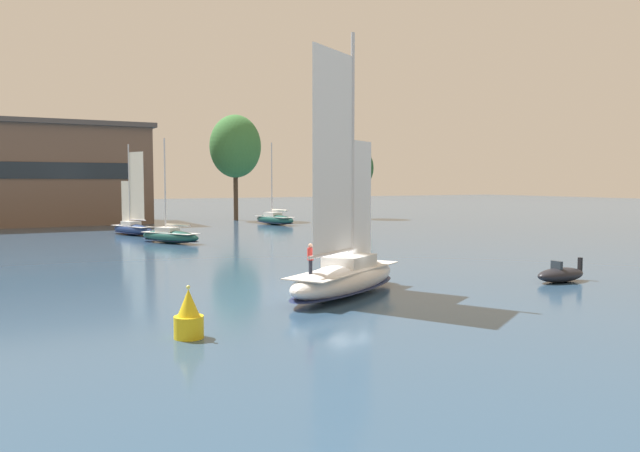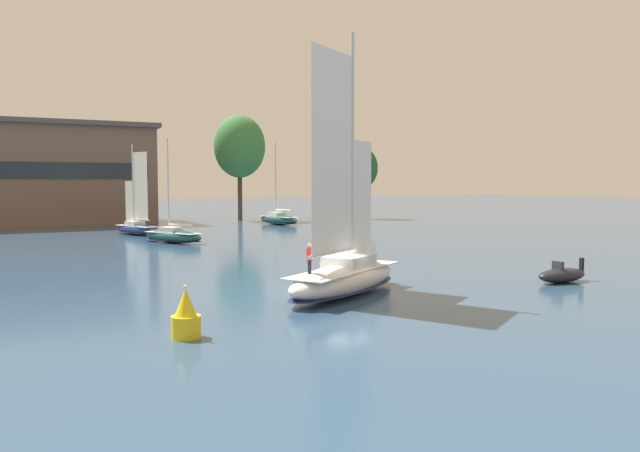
{
  "view_description": "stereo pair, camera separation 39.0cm",
  "coord_description": "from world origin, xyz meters",
  "px_view_note": "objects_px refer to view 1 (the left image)",
  "views": [
    {
      "loc": [
        -17.98,
        -30.2,
        6.45
      ],
      "look_at": [
        0.0,
        3.0,
        3.75
      ],
      "focal_mm": 35.0,
      "sensor_mm": 36.0,
      "label": 1
    },
    {
      "loc": [
        -17.63,
        -30.38,
        6.45
      ],
      "look_at": [
        0.0,
        3.0,
        3.75
      ],
      "focal_mm": 35.0,
      "sensor_mm": 36.0,
      "label": 2
    }
  ],
  "objects_px": {
    "tree_shore_center": "(356,168)",
    "channel_buoy": "(189,317)",
    "sailboat_moored_far_slip": "(133,228)",
    "tree_shore_left": "(235,147)",
    "sailboat_main": "(345,275)",
    "sailboat_moored_near_marina": "(275,219)",
    "motor_tender": "(561,275)",
    "sailboat_moored_mid_channel": "(170,236)"
  },
  "relations": [
    {
      "from": "sailboat_main",
      "to": "channel_buoy",
      "type": "bearing_deg",
      "value": -153.32
    },
    {
      "from": "tree_shore_left",
      "to": "motor_tender",
      "type": "bearing_deg",
      "value": -93.58
    },
    {
      "from": "tree_shore_center",
      "to": "sailboat_moored_far_slip",
      "type": "relative_size",
      "value": 1.14
    },
    {
      "from": "tree_shore_center",
      "to": "channel_buoy",
      "type": "distance_m",
      "value": 84.37
    },
    {
      "from": "sailboat_main",
      "to": "sailboat_moored_near_marina",
      "type": "distance_m",
      "value": 58.35
    },
    {
      "from": "sailboat_moored_near_marina",
      "to": "sailboat_moored_mid_channel",
      "type": "relative_size",
      "value": 1.12
    },
    {
      "from": "sailboat_moored_near_marina",
      "to": "tree_shore_left",
      "type": "bearing_deg",
      "value": 96.37
    },
    {
      "from": "tree_shore_left",
      "to": "tree_shore_center",
      "type": "xyz_separation_m",
      "value": [
        20.3,
        -4.96,
        -3.42
      ]
    },
    {
      "from": "motor_tender",
      "to": "channel_buoy",
      "type": "xyz_separation_m",
      "value": [
        -25.21,
        -2.69,
        0.4
      ]
    },
    {
      "from": "sailboat_main",
      "to": "sailboat_moored_near_marina",
      "type": "relative_size",
      "value": 1.21
    },
    {
      "from": "sailboat_moored_mid_channel",
      "to": "channel_buoy",
      "type": "bearing_deg",
      "value": -103.87
    },
    {
      "from": "sailboat_moored_near_marina",
      "to": "motor_tender",
      "type": "xyz_separation_m",
      "value": [
        -5.76,
        -57.4,
        -0.35
      ]
    },
    {
      "from": "sailboat_main",
      "to": "channel_buoy",
      "type": "height_order",
      "value": "sailboat_main"
    },
    {
      "from": "sailboat_moored_near_marina",
      "to": "channel_buoy",
      "type": "height_order",
      "value": "sailboat_moored_near_marina"
    },
    {
      "from": "motor_tender",
      "to": "channel_buoy",
      "type": "relative_size",
      "value": 1.75
    },
    {
      "from": "sailboat_moored_far_slip",
      "to": "motor_tender",
      "type": "xyz_separation_m",
      "value": [
        16.71,
        -49.12,
        -0.42
      ]
    },
    {
      "from": "sailboat_moored_near_marina",
      "to": "motor_tender",
      "type": "relative_size",
      "value": 3.18
    },
    {
      "from": "tree_shore_left",
      "to": "sailboat_moored_near_marina",
      "type": "xyz_separation_m",
      "value": [
        1.39,
        -12.46,
        -11.34
      ]
    },
    {
      "from": "tree_shore_left",
      "to": "tree_shore_center",
      "type": "relative_size",
      "value": 1.39
    },
    {
      "from": "sailboat_moored_far_slip",
      "to": "motor_tender",
      "type": "bearing_deg",
      "value": -71.22
    },
    {
      "from": "tree_shore_left",
      "to": "sailboat_moored_far_slip",
      "type": "height_order",
      "value": "tree_shore_left"
    },
    {
      "from": "sailboat_moored_near_marina",
      "to": "sailboat_main",
      "type": "bearing_deg",
      "value": -110.32
    },
    {
      "from": "tree_shore_center",
      "to": "sailboat_moored_near_marina",
      "type": "bearing_deg",
      "value": -158.37
    },
    {
      "from": "tree_shore_center",
      "to": "motor_tender",
      "type": "xyz_separation_m",
      "value": [
        -24.67,
        -64.9,
        -8.28
      ]
    },
    {
      "from": "sailboat_moored_far_slip",
      "to": "channel_buoy",
      "type": "distance_m",
      "value": 52.51
    },
    {
      "from": "tree_shore_left",
      "to": "channel_buoy",
      "type": "relative_size",
      "value": 7.88
    },
    {
      "from": "tree_shore_center",
      "to": "motor_tender",
      "type": "distance_m",
      "value": 69.92
    },
    {
      "from": "tree_shore_center",
      "to": "sailboat_moored_mid_channel",
      "type": "relative_size",
      "value": 1.14
    },
    {
      "from": "sailboat_moored_near_marina",
      "to": "channel_buoy",
      "type": "relative_size",
      "value": 5.55
    },
    {
      "from": "sailboat_moored_far_slip",
      "to": "channel_buoy",
      "type": "relative_size",
      "value": 4.96
    },
    {
      "from": "sailboat_moored_mid_channel",
      "to": "tree_shore_left",
      "type": "bearing_deg",
      "value": 58.88
    },
    {
      "from": "sailboat_moored_mid_channel",
      "to": "channel_buoy",
      "type": "distance_m",
      "value": 41.08
    },
    {
      "from": "tree_shore_center",
      "to": "sailboat_moored_near_marina",
      "type": "xyz_separation_m",
      "value": [
        -18.91,
        -7.5,
        -7.92
      ]
    },
    {
      "from": "motor_tender",
      "to": "channel_buoy",
      "type": "bearing_deg",
      "value": -173.91
    },
    {
      "from": "tree_shore_center",
      "to": "sailboat_moored_far_slip",
      "type": "bearing_deg",
      "value": -159.13
    },
    {
      "from": "sailboat_moored_far_slip",
      "to": "motor_tender",
      "type": "height_order",
      "value": "sailboat_moored_far_slip"
    },
    {
      "from": "sailboat_main",
      "to": "sailboat_moored_far_slip",
      "type": "relative_size",
      "value": 1.36
    },
    {
      "from": "channel_buoy",
      "to": "motor_tender",
      "type": "bearing_deg",
      "value": 6.09
    },
    {
      "from": "tree_shore_center",
      "to": "tree_shore_left",
      "type": "bearing_deg",
      "value": 166.26
    },
    {
      "from": "sailboat_main",
      "to": "sailboat_moored_far_slip",
      "type": "height_order",
      "value": "sailboat_main"
    },
    {
      "from": "sailboat_moored_mid_channel",
      "to": "sailboat_moored_far_slip",
      "type": "height_order",
      "value": "sailboat_moored_mid_channel"
    },
    {
      "from": "sailboat_moored_mid_channel",
      "to": "sailboat_moored_near_marina",
      "type": "bearing_deg",
      "value": 43.74
    }
  ]
}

